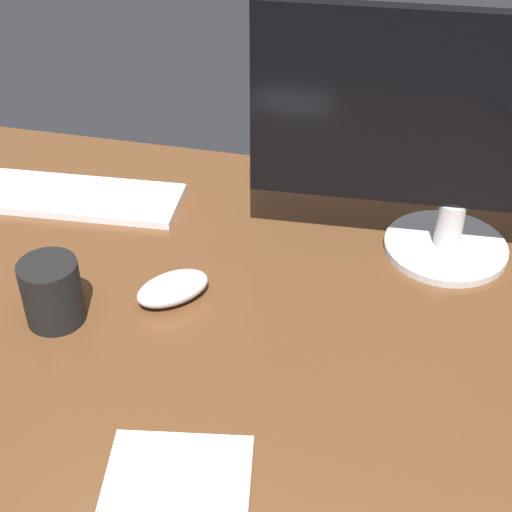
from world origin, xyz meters
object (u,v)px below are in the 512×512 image
coffee_mug (52,292)px  notepad (178,476)px  monitor (467,131)px  keyboard (77,197)px  computer_mouse (173,288)px

coffee_mug → notepad: size_ratio=0.59×
monitor → notepad: (-27.96, -51.38, -20.65)cm
keyboard → notepad: size_ratio=2.21×
coffee_mug → notepad: (25.23, -22.23, -4.31)cm
monitor → notepad: size_ratio=3.82×
computer_mouse → monitor: bearing=-15.1°
keyboard → coffee_mug: 31.29cm
computer_mouse → notepad: 31.85cm
keyboard → computer_mouse: (24.73, -21.56, 1.31)cm
computer_mouse → coffee_mug: (-14.79, -7.83, 2.83)cm
monitor → computer_mouse: 47.91cm
monitor → keyboard: bearing=176.5°
coffee_mug → notepad: bearing=-41.4°
monitor → coffee_mug: (-53.18, -29.15, -16.34)cm
keyboard → coffee_mug: bearing=-75.4°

